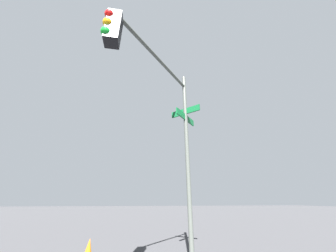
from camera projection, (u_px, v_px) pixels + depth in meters
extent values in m
cylinder|color=#474C47|center=(187.00, 152.00, 4.91)|extent=(0.12, 0.12, 5.38)
cylinder|color=#474C47|center=(158.00, 59.00, 4.71)|extent=(2.09, 2.25, 0.09)
cube|color=black|center=(114.00, 29.00, 3.39)|extent=(0.28, 0.28, 0.80)
sphere|color=red|center=(109.00, 14.00, 3.38)|extent=(0.18, 0.18, 0.18)
sphere|color=orange|center=(107.00, 23.00, 3.28)|extent=(0.18, 0.18, 0.18)
sphere|color=green|center=(105.00, 32.00, 3.17)|extent=(0.18, 0.18, 0.18)
cube|color=#0F5128|center=(186.00, 118.00, 5.36)|extent=(0.78, 0.84, 0.20)
cube|color=#0F5128|center=(185.00, 111.00, 5.45)|extent=(0.76, 0.71, 0.20)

